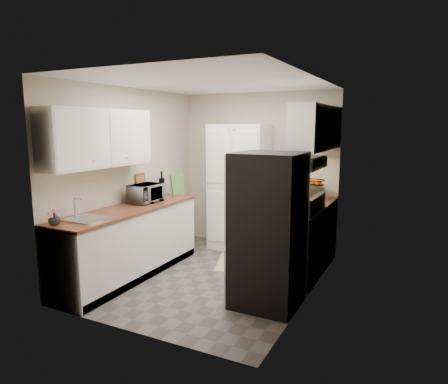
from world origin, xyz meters
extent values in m
plane|color=#56514C|center=(0.00, 0.00, 0.00)|extent=(3.20, 3.20, 0.00)
cube|color=beige|center=(0.00, 1.60, 1.25)|extent=(2.60, 0.04, 2.50)
cube|color=beige|center=(0.00, -1.60, 1.25)|extent=(2.60, 0.04, 2.50)
cube|color=beige|center=(-1.30, 0.00, 1.25)|extent=(0.04, 3.20, 2.50)
cube|color=beige|center=(1.30, 0.00, 1.25)|extent=(0.04, 3.20, 2.50)
cube|color=white|center=(0.00, 0.00, 2.50)|extent=(2.60, 3.20, 0.04)
cube|color=white|center=(-1.13, -0.75, 1.83)|extent=(0.33, 1.60, 0.70)
cube|color=white|center=(1.13, 0.82, 1.89)|extent=(0.33, 1.55, 0.58)
cube|color=#99999E|center=(1.07, 0.39, 1.52)|extent=(0.45, 0.76, 0.13)
cube|color=#B7B7BC|center=(-0.99, -1.15, 0.93)|extent=(0.45, 0.40, 0.02)
cube|color=brown|center=(-1.29, 0.20, 1.18)|extent=(0.02, 0.22, 0.22)
cube|color=white|center=(-0.20, 1.32, 1.00)|extent=(0.90, 0.55, 2.00)
cube|color=white|center=(-0.99, -0.43, 0.44)|extent=(0.60, 2.30, 0.88)
cube|color=brown|center=(-0.99, -0.43, 0.90)|extent=(0.63, 2.33, 0.04)
cube|color=white|center=(0.99, 1.19, 0.44)|extent=(0.60, 0.80, 0.88)
cube|color=brown|center=(0.99, 1.19, 0.90)|extent=(0.63, 0.83, 0.04)
cube|color=#B7B7BC|center=(0.97, 0.39, 0.45)|extent=(0.64, 0.76, 0.90)
cube|color=black|center=(0.97, 0.39, 0.92)|extent=(0.66, 0.78, 0.03)
cube|color=black|center=(1.26, 0.39, 1.02)|extent=(0.06, 0.76, 0.22)
cube|color=pink|center=(0.60, 0.25, 0.55)|extent=(0.01, 0.16, 0.42)
cube|color=beige|center=(0.60, 0.49, 0.55)|extent=(0.01, 0.16, 0.42)
cube|color=#B7B7BC|center=(0.94, -0.41, 0.85)|extent=(0.70, 0.72, 1.70)
imported|color=#BABABF|center=(-1.02, -0.02, 1.05)|extent=(0.32, 0.47, 0.26)
cylinder|color=black|center=(-1.12, 0.51, 1.09)|extent=(0.09, 0.09, 0.34)
imported|color=silver|center=(-1.11, -1.49, 0.99)|extent=(0.14, 0.14, 0.13)
cube|color=#4C8136|center=(-0.96, 0.70, 1.08)|extent=(0.07, 0.26, 0.33)
cube|color=silver|center=(1.03, 1.27, 1.02)|extent=(0.35, 0.41, 0.21)
cube|color=#CEB58D|center=(0.05, 0.64, 0.01)|extent=(0.73, 0.92, 0.01)
camera|label=1|loc=(2.40, -4.42, 1.98)|focal=32.00mm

